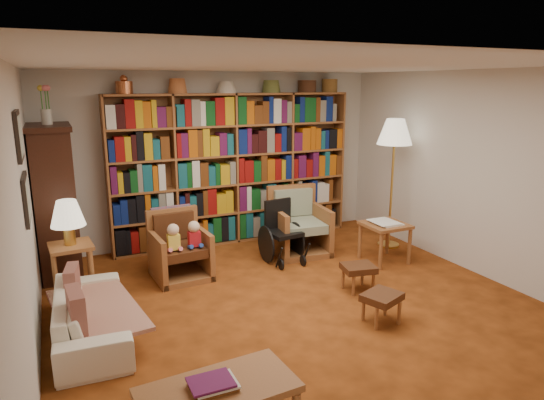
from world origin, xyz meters
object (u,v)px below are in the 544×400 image
floor_lamp (395,137)px  footstool_b (382,299)px  footstool_a (358,270)px  coffee_table (218,394)px  side_table_lamp (72,258)px  side_table_papers (385,229)px  armchair_leather (179,249)px  wheelchair (281,233)px  sofa (91,314)px  armchair_sage (296,227)px

floor_lamp → footstool_b: size_ratio=4.11×
footstool_a → coffee_table: bearing=-143.0°
side_table_lamp → side_table_papers: 3.87m
armchair_leather → side_table_lamp: bearing=-172.8°
wheelchair → footstool_b: size_ratio=1.81×
side_table_lamp → sofa: bearing=-84.3°
armchair_leather → floor_lamp: 3.33m
armchair_sage → footstool_a: (0.02, -1.52, -0.10)m
sofa → footstool_a: bearing=-89.9°
side_table_papers → floor_lamp: bearing=46.6°
coffee_table → footstool_a: bearing=37.0°
sofa → side_table_papers: 3.78m
armchair_sage → footstool_b: size_ratio=2.02×
footstool_a → wheelchair: bearing=106.6°
footstool_a → footstool_b: (-0.24, -0.75, 0.00)m
floor_lamp → coffee_table: 4.71m
floor_lamp → side_table_papers: 1.33m
armchair_sage → wheelchair: bearing=-144.7°
side_table_papers → footstool_a: 1.09m
floor_lamp → side_table_lamp: bearing=179.7°
side_table_lamp → side_table_papers: size_ratio=1.11×
armchair_leather → coffee_table: bearing=-99.3°
armchair_leather → coffee_table: size_ratio=0.80×
sofa → coffee_table: (0.63, -1.84, 0.15)m
side_table_lamp → footstool_a: bearing=-21.1°
side_table_lamp → armchair_leather: (1.22, 0.16, -0.13)m
side_table_lamp → armchair_leather: 1.24m
side_table_lamp → armchair_sage: bearing=7.0°
armchair_leather → wheelchair: 1.39m
wheelchair → footstool_b: (0.14, -2.01, -0.12)m
side_table_papers → footstool_a: bearing=-143.0°
wheelchair → side_table_lamp: bearing=-177.6°
floor_lamp → side_table_papers: floor_lamp is taller
side_table_lamp → armchair_sage: size_ratio=0.68×
armchair_sage → wheelchair: armchair_sage is taller
side_table_papers → footstool_b: side_table_papers is taller
armchair_sage → floor_lamp: bearing=-16.1°
coffee_table → sofa: bearing=109.0°
armchair_leather → armchair_sage: armchair_sage is taller
sofa → armchair_sage: bearing=-61.5°
sofa → armchair_leather: size_ratio=1.90×
armchair_leather → coffee_table: armchair_leather is taller
wheelchair → floor_lamp: 2.09m
floor_lamp → footstool_a: bearing=-139.3°
side_table_papers → sofa: bearing=-172.4°
side_table_papers → footstool_b: (-1.09, -1.40, -0.20)m
side_table_lamp → coffee_table: bearing=-75.5°
side_table_lamp → floor_lamp: size_ratio=0.33×
armchair_sage → coffee_table: (-2.23, -3.21, 0.03)m
wheelchair → side_table_papers: 1.38m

